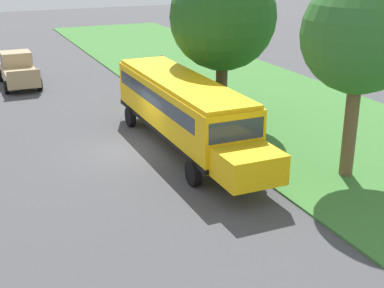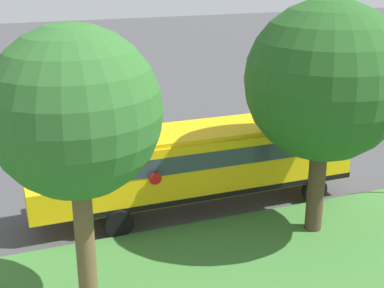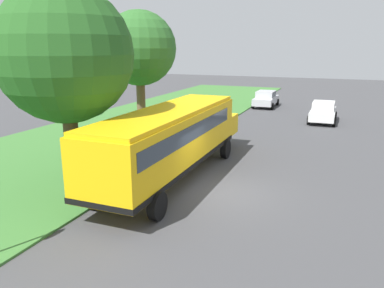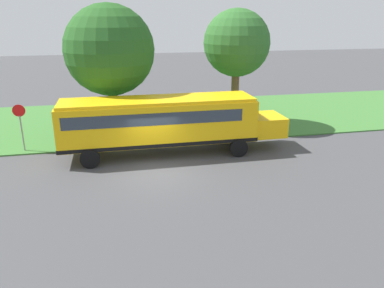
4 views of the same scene
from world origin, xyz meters
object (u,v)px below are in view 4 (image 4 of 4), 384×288
object	(u,v)px
school_bus	(164,121)
oak_tree_beside_bus	(111,51)
stop_sign	(21,122)
oak_tree_roadside_mid	(236,44)

from	to	relation	value
school_bus	oak_tree_beside_bus	world-z (taller)	oak_tree_beside_bus
school_bus	oak_tree_beside_bus	xyz separation A→B (m)	(-3.20, -2.56, 3.49)
school_bus	stop_sign	xyz separation A→B (m)	(-1.98, -7.75, -0.19)
oak_tree_roadside_mid	stop_sign	distance (m)	14.01
oak_tree_beside_bus	stop_sign	bearing A→B (deg)	-76.79
oak_tree_beside_bus	stop_sign	world-z (taller)	oak_tree_beside_bus
oak_tree_roadside_mid	school_bus	bearing A→B (deg)	-50.05
school_bus	oak_tree_beside_bus	bearing A→B (deg)	-141.32
school_bus	oak_tree_roadside_mid	distance (m)	8.02
oak_tree_beside_bus	oak_tree_roadside_mid	bearing A→B (deg)	99.83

